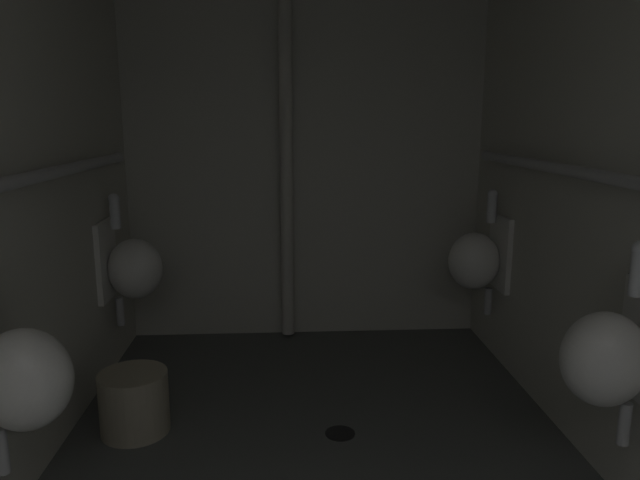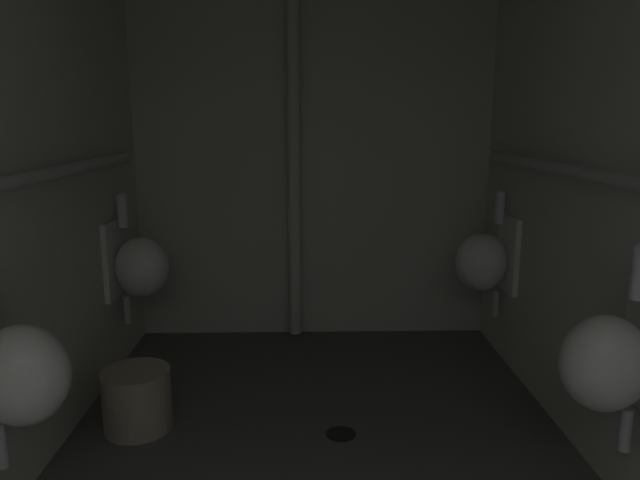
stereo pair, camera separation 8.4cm
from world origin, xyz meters
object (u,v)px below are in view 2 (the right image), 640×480
urinal_right_far (485,260)px  floor_drain (341,434)px  urinal_left_mid (16,372)px  urinal_left_far (138,265)px  waste_bin (137,399)px  urinal_right_mid (611,360)px  standpipe_back_wall (294,159)px

urinal_right_far → floor_drain: (-0.89, -0.84, -0.62)m
urinal_left_mid → urinal_left_far: bearing=90.0°
urinal_left_mid → waste_bin: 0.90m
urinal_right_mid → standpipe_back_wall: standpipe_back_wall is taller
floor_drain → urinal_right_far: bearing=43.2°
urinal_left_mid → urinal_right_mid: 2.00m
urinal_right_mid → floor_drain: (-0.89, 0.62, -0.62)m
urinal_left_far → floor_drain: (1.11, -0.77, -0.62)m
urinal_left_far → urinal_right_mid: same height
urinal_left_mid → floor_drain: (1.11, 0.67, -0.62)m
standpipe_back_wall → waste_bin: standpipe_back_wall is taller
urinal_right_far → floor_drain: 1.37m
urinal_left_mid → standpipe_back_wall: (0.88, 1.93, 0.56)m
urinal_right_far → waste_bin: 2.05m
urinal_left_far → urinal_right_mid: (2.00, -1.38, 0.00)m
urinal_left_mid → urinal_right_far: same height
urinal_left_far → waste_bin: 0.85m
urinal_right_mid → standpipe_back_wall: bearing=120.8°
urinal_right_far → waste_bin: size_ratio=2.39×
urinal_left_mid → urinal_right_mid: bearing=1.4°
standpipe_back_wall → urinal_left_mid: bearing=-114.5°
urinal_left_far → standpipe_back_wall: size_ratio=0.33×
urinal_right_mid → urinal_right_far: bearing=90.0°
urinal_left_mid → urinal_right_mid: same height
urinal_left_mid → floor_drain: 1.43m
urinal_left_far → standpipe_back_wall: standpipe_back_wall is taller
urinal_left_mid → urinal_right_far: 2.50m
urinal_left_mid → floor_drain: size_ratio=5.39×
urinal_right_far → floor_drain: urinal_right_far is taller
waste_bin → urinal_right_far: bearing=22.2°
urinal_right_mid → waste_bin: urinal_right_mid is taller
urinal_left_mid → waste_bin: bearing=78.2°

